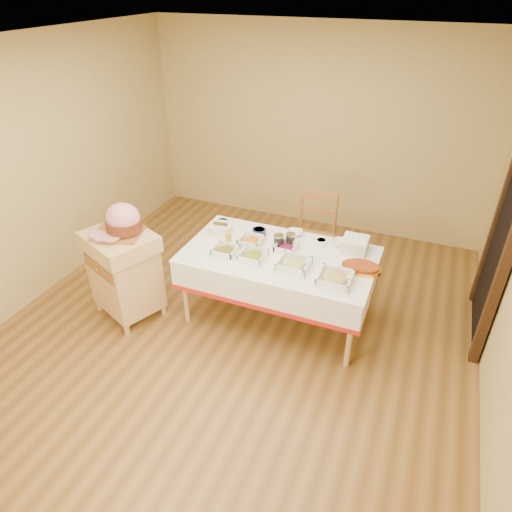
% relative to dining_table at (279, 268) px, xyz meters
% --- Properties ---
extents(room_shell, '(5.00, 5.00, 5.00)m').
position_rel_dining_table_xyz_m(room_shell, '(-0.30, -0.30, 0.70)').
color(room_shell, brown).
rests_on(room_shell, ground).
extents(doorway, '(0.09, 1.10, 2.20)m').
position_rel_dining_table_xyz_m(doorway, '(1.90, 0.60, 0.51)').
color(doorway, black).
rests_on(doorway, ground).
extents(dining_table, '(1.82, 1.02, 0.76)m').
position_rel_dining_table_xyz_m(dining_table, '(0.00, 0.00, 0.00)').
color(dining_table, '#DAB478').
rests_on(dining_table, ground).
extents(butcher_cart, '(0.82, 0.76, 0.93)m').
position_rel_dining_table_xyz_m(butcher_cart, '(-1.44, -0.52, -0.07)').
color(butcher_cart, '#DAB478').
rests_on(butcher_cart, ground).
extents(dining_chair, '(0.48, 0.46, 1.01)m').
position_rel_dining_table_xyz_m(dining_chair, '(0.11, 0.84, -0.08)').
color(dining_chair, '#976331').
rests_on(dining_chair, ground).
extents(ham_on_board, '(0.47, 0.45, 0.31)m').
position_rel_dining_table_xyz_m(ham_on_board, '(-1.39, -0.48, 0.46)').
color(ham_on_board, '#976331').
rests_on(ham_on_board, butcher_cart).
extents(serving_dish_a, '(0.22, 0.22, 0.10)m').
position_rel_dining_table_xyz_m(serving_dish_a, '(-0.48, -0.19, 0.19)').
color(serving_dish_a, white).
rests_on(serving_dish_a, dining_table).
extents(serving_dish_b, '(0.24, 0.24, 0.10)m').
position_rel_dining_table_xyz_m(serving_dish_b, '(-0.20, -0.17, 0.19)').
color(serving_dish_b, white).
rests_on(serving_dish_b, dining_table).
extents(serving_dish_c, '(0.28, 0.28, 0.11)m').
position_rel_dining_table_xyz_m(serving_dish_c, '(0.20, -0.17, 0.20)').
color(serving_dish_c, white).
rests_on(serving_dish_c, dining_table).
extents(serving_dish_d, '(0.29, 0.29, 0.11)m').
position_rel_dining_table_xyz_m(serving_dish_d, '(0.60, -0.25, 0.20)').
color(serving_dish_d, white).
rests_on(serving_dish_d, dining_table).
extents(serving_dish_e, '(0.23, 0.22, 0.11)m').
position_rel_dining_table_xyz_m(serving_dish_e, '(-0.32, 0.07, 0.20)').
color(serving_dish_e, white).
rests_on(serving_dish_e, dining_table).
extents(serving_dish_f, '(0.21, 0.20, 0.10)m').
position_rel_dining_table_xyz_m(serving_dish_f, '(0.04, 0.09, 0.19)').
color(serving_dish_f, white).
rests_on(serving_dish_f, dining_table).
extents(small_bowl_left, '(0.13, 0.13, 0.06)m').
position_rel_dining_table_xyz_m(small_bowl_left, '(-0.75, 0.32, 0.19)').
color(small_bowl_left, white).
rests_on(small_bowl_left, dining_table).
extents(small_bowl_mid, '(0.14, 0.14, 0.06)m').
position_rel_dining_table_xyz_m(small_bowl_mid, '(-0.32, 0.28, 0.20)').
color(small_bowl_mid, navy).
rests_on(small_bowl_mid, dining_table).
extents(small_bowl_right, '(0.11, 0.11, 0.06)m').
position_rel_dining_table_xyz_m(small_bowl_right, '(0.32, 0.32, 0.19)').
color(small_bowl_right, white).
rests_on(small_bowl_right, dining_table).
extents(bowl_white_imported, '(0.18, 0.18, 0.04)m').
position_rel_dining_table_xyz_m(bowl_white_imported, '(0.02, 0.42, 0.18)').
color(bowl_white_imported, white).
rests_on(bowl_white_imported, dining_table).
extents(bowl_small_imported, '(0.18, 0.18, 0.05)m').
position_rel_dining_table_xyz_m(bowl_small_imported, '(0.50, 0.39, 0.19)').
color(bowl_small_imported, white).
rests_on(bowl_small_imported, dining_table).
extents(preserve_jar_left, '(0.10, 0.10, 0.13)m').
position_rel_dining_table_xyz_m(preserve_jar_left, '(-0.05, 0.12, 0.22)').
color(preserve_jar_left, silver).
rests_on(preserve_jar_left, dining_table).
extents(preserve_jar_right, '(0.10, 0.10, 0.12)m').
position_rel_dining_table_xyz_m(preserve_jar_right, '(0.04, 0.20, 0.22)').
color(preserve_jar_right, silver).
rests_on(preserve_jar_right, dining_table).
extents(mustard_bottle, '(0.06, 0.06, 0.17)m').
position_rel_dining_table_xyz_m(mustard_bottle, '(-0.51, -0.04, 0.24)').
color(mustard_bottle, gold).
rests_on(mustard_bottle, dining_table).
extents(bread_basket, '(0.24, 0.24, 0.11)m').
position_rel_dining_table_xyz_m(bread_basket, '(-0.70, 0.16, 0.21)').
color(bread_basket, silver).
rests_on(bread_basket, dining_table).
extents(plate_stack, '(0.24, 0.24, 0.13)m').
position_rel_dining_table_xyz_m(plate_stack, '(0.65, 0.34, 0.23)').
color(plate_stack, white).
rests_on(plate_stack, dining_table).
extents(brass_platter, '(0.37, 0.26, 0.05)m').
position_rel_dining_table_xyz_m(brass_platter, '(0.78, 0.03, 0.18)').
color(brass_platter, gold).
rests_on(brass_platter, dining_table).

